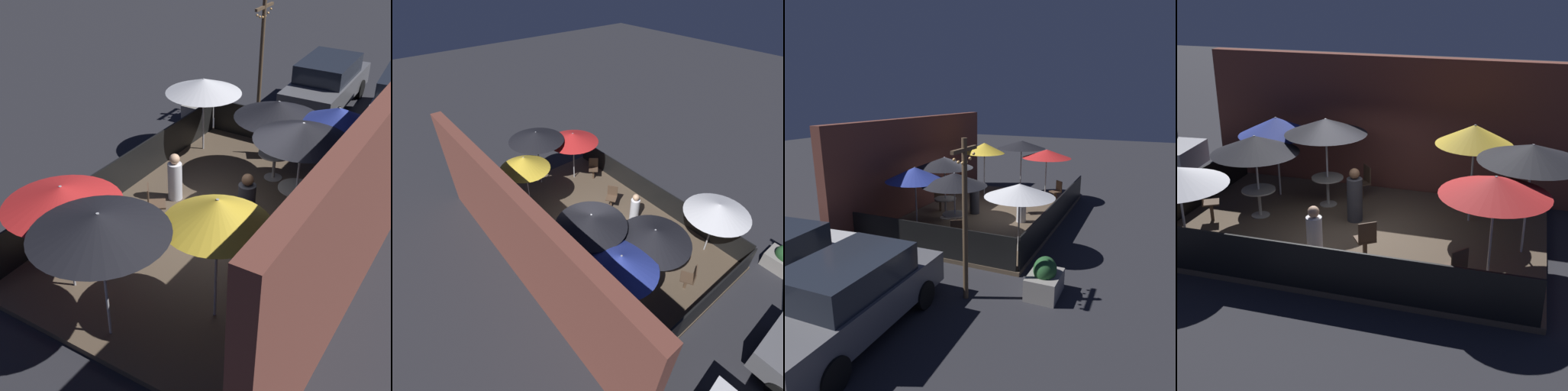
% 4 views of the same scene
% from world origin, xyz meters
% --- Properties ---
extents(ground_plane, '(60.00, 60.00, 0.00)m').
position_xyz_m(ground_plane, '(0.00, 0.00, 0.00)').
color(ground_plane, '#26262B').
extents(patio_deck, '(8.84, 5.64, 0.12)m').
position_xyz_m(patio_deck, '(0.00, 0.00, 0.06)').
color(patio_deck, brown).
rests_on(patio_deck, ground_plane).
extents(building_wall, '(10.44, 0.36, 3.78)m').
position_xyz_m(building_wall, '(0.00, 3.05, 1.89)').
color(building_wall, brown).
rests_on(building_wall, ground_plane).
extents(fence_front, '(8.64, 0.05, 0.95)m').
position_xyz_m(fence_front, '(0.00, -2.78, 0.59)').
color(fence_front, black).
rests_on(fence_front, patio_deck).
extents(fence_side_left, '(0.05, 5.44, 0.95)m').
position_xyz_m(fence_side_left, '(-4.37, 0.00, 0.59)').
color(fence_side_left, black).
rests_on(fence_side_left, patio_deck).
extents(patio_umbrella_0, '(2.10, 2.10, 2.32)m').
position_xyz_m(patio_umbrella_0, '(-1.14, 1.23, 2.25)').
color(patio_umbrella_0, '#B2B2B7').
rests_on(patio_umbrella_0, patio_deck).
extents(patio_umbrella_1, '(2.14, 2.14, 2.09)m').
position_xyz_m(patio_umbrella_1, '(-2.53, 0.07, 1.99)').
color(patio_umbrella_1, '#B2B2B7').
rests_on(patio_umbrella_1, patio_deck).
extents(patio_umbrella_2, '(2.24, 2.24, 2.47)m').
position_xyz_m(patio_umbrella_2, '(3.87, -0.04, 2.40)').
color(patio_umbrella_2, '#B2B2B7').
rests_on(patio_umbrella_2, patio_deck).
extents(patio_umbrella_3, '(2.05, 2.05, 2.05)m').
position_xyz_m(patio_umbrella_3, '(-3.02, -2.31, 1.98)').
color(patio_umbrella_3, '#B2B2B7').
rests_on(patio_umbrella_3, patio_deck).
extents(patio_umbrella_4, '(2.00, 2.00, 2.18)m').
position_xyz_m(patio_umbrella_4, '(-2.66, 1.50, 2.07)').
color(patio_umbrella_4, '#B2B2B7').
rests_on(patio_umbrella_4, patio_deck).
extents(patio_umbrella_5, '(2.14, 2.14, 2.20)m').
position_xyz_m(patio_umbrella_5, '(3.27, -1.42, 2.13)').
color(patio_umbrella_5, '#B2B2B7').
rests_on(patio_umbrella_5, patio_deck).
extents(patio_umbrella_6, '(1.83, 1.83, 2.44)m').
position_xyz_m(patio_umbrella_6, '(2.55, 1.27, 2.32)').
color(patio_umbrella_6, '#B2B2B7').
rests_on(patio_umbrella_6, patio_deck).
extents(dining_table_0, '(0.83, 0.83, 0.77)m').
position_xyz_m(dining_table_0, '(-1.14, 1.23, 0.73)').
color(dining_table_0, '#9E998E').
rests_on(dining_table_0, patio_deck).
extents(dining_table_1, '(0.84, 0.84, 0.71)m').
position_xyz_m(dining_table_1, '(-2.53, 0.07, 0.68)').
color(dining_table_1, '#9E998E').
rests_on(dining_table_1, patio_deck).
extents(patio_chair_0, '(0.56, 0.56, 0.92)m').
position_xyz_m(patio_chair_0, '(0.70, -1.36, 0.62)').
color(patio_chair_0, '#4C3828').
rests_on(patio_chair_0, patio_deck).
extents(patio_chair_1, '(0.55, 0.55, 0.94)m').
position_xyz_m(patio_chair_1, '(-3.59, -0.56, 0.63)').
color(patio_chair_1, '#4C3828').
rests_on(patio_chair_1, patio_deck).
extents(patio_chair_2, '(0.56, 0.56, 0.95)m').
position_xyz_m(patio_chair_2, '(2.69, -2.07, 0.65)').
color(patio_chair_2, '#4C3828').
rests_on(patio_chair_2, patio_deck).
extents(patio_chair_3, '(0.57, 0.57, 0.90)m').
position_xyz_m(patio_chair_3, '(-0.38, 1.93, 0.61)').
color(patio_chair_3, '#4C3828').
rests_on(patio_chair_3, patio_deck).
extents(patron_0, '(0.50, 0.50, 1.36)m').
position_xyz_m(patron_0, '(-0.15, 0.49, 0.74)').
color(patron_0, '#333338').
rests_on(patron_0, patio_deck).
extents(patron_1, '(0.35, 0.35, 1.18)m').
position_xyz_m(patron_1, '(-0.39, -1.52, 0.66)').
color(patron_1, silver).
rests_on(patron_1, patio_deck).
extents(planter_box, '(1.04, 0.73, 0.96)m').
position_xyz_m(planter_box, '(-5.02, -3.66, 0.41)').
color(planter_box, gray).
rests_on(planter_box, ground_plane).
extents(light_post, '(1.10, 0.12, 3.75)m').
position_xyz_m(light_post, '(-5.92, -2.02, 2.10)').
color(light_post, brown).
rests_on(light_post, ground_plane).
extents(parked_car_0, '(4.50, 1.89, 1.62)m').
position_xyz_m(parked_car_0, '(-8.09, -0.60, 0.85)').
color(parked_car_0, '#5B5B60').
rests_on(parked_car_0, ground_plane).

